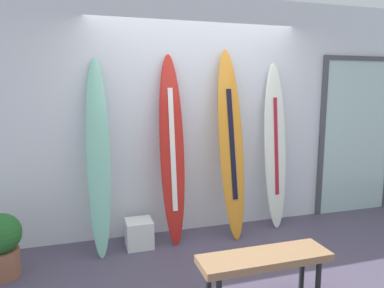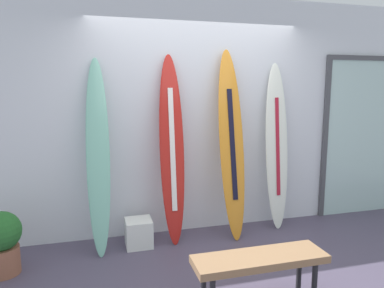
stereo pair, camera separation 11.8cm
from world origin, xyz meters
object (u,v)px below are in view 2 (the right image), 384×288
surfboard_seafoam (98,157)px  glass_door (361,134)px  surfboard_sunset (232,144)px  display_block_left (139,233)px  surfboard_ivory (277,148)px  potted_plant (1,241)px  bench (260,262)px  surfboard_crimson (172,149)px

surfboard_seafoam → glass_door: size_ratio=0.96×
surfboard_sunset → display_block_left: (-1.10, -0.04, -0.95)m
surfboard_seafoam → surfboard_sunset: bearing=-0.2°
surfboard_ivory → surfboard_sunset: bearing=-170.7°
potted_plant → bench: potted_plant is taller
display_block_left → surfboard_seafoam: bearing=174.3°
surfboard_crimson → display_block_left: 1.00m
surfboard_ivory → potted_plant: surfboard_ivory is taller
surfboard_seafoam → display_block_left: size_ratio=6.88×
surfboard_crimson → surfboard_sunset: (0.70, -0.04, 0.03)m
surfboard_seafoam → bench: surfboard_seafoam is taller
surfboard_ivory → display_block_left: (-1.74, -0.14, -0.86)m
bench → potted_plant: bearing=151.9°
surfboard_sunset → surfboard_ivory: surfboard_sunset is taller
glass_door → bench: 2.95m
surfboard_ivory → glass_door: (1.36, 0.15, 0.10)m
bench → display_block_left: bearing=119.5°
surfboard_crimson → surfboard_ivory: bearing=2.6°
display_block_left → glass_door: 3.26m
glass_door → bench: (-2.32, -1.68, -0.73)m
potted_plant → glass_door: bearing=7.3°
surfboard_seafoam → glass_door: bearing=4.1°
surfboard_sunset → surfboard_ivory: bearing=9.3°
surfboard_crimson → surfboard_sunset: size_ratio=0.97×
bench → surfboard_seafoam: bearing=129.8°
surfboard_sunset → surfboard_seafoam: bearing=179.8°
surfboard_sunset → potted_plant: bearing=-172.8°
surfboard_sunset → surfboard_ivory: (0.64, 0.10, -0.09)m
surfboard_crimson → display_block_left: (-0.40, -0.08, -0.91)m
display_block_left → glass_door: glass_door is taller
bench → surfboard_crimson: bearing=104.7°
surfboard_sunset → display_block_left: size_ratio=7.28×
glass_door → potted_plant: (-4.41, -0.56, -0.78)m
glass_door → display_block_left: bearing=-174.6°
surfboard_ivory → potted_plant: (-3.05, -0.41, -0.68)m
display_block_left → bench: size_ratio=0.28×
surfboard_crimson → display_block_left: surfboard_crimson is taller
surfboard_seafoam → display_block_left: (0.40, -0.04, -0.87)m
surfboard_sunset → display_block_left: bearing=-178.2°
glass_door → surfboard_ivory: bearing=-173.6°
surfboard_ivory → potted_plant: size_ratio=3.37×
surfboard_ivory → glass_door: 1.38m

